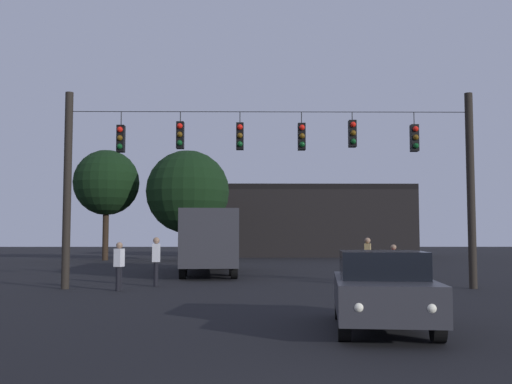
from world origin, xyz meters
TOP-DOWN VIEW (x-y plane):
  - ground_plane at (0.00, 24.50)m, footprint 168.00×168.00m
  - overhead_signal_span at (-0.02, 15.68)m, footprint 14.48×0.44m
  - city_bus at (-2.79, 24.90)m, footprint 3.30×11.15m
  - car_near_right at (1.91, 6.38)m, footprint 2.30×4.49m
  - pedestrian_crossing_left at (-4.13, 16.83)m, footprint 0.25×0.36m
  - pedestrian_crossing_center at (4.13, 19.34)m, footprint 0.33×0.41m
  - pedestrian_crossing_right at (4.59, 16.76)m, footprint 0.33×0.41m
  - pedestrian_near_bus at (-5.09, 14.96)m, footprint 0.32×0.40m
  - corner_building at (5.29, 52.28)m, footprint 17.88×8.58m
  - tree_left_silhouette at (-11.99, 42.03)m, footprint 5.12×5.12m
  - tree_behind_building at (-5.50, 40.93)m, footprint 6.36×6.36m

SIDE VIEW (x-z plane):
  - ground_plane at x=0.00m, z-range 0.00..0.00m
  - car_near_right at x=1.91m, z-range 0.04..1.56m
  - pedestrian_crossing_right at x=4.59m, z-range 0.09..1.61m
  - pedestrian_near_bus at x=-5.09m, z-range 0.10..1.73m
  - pedestrian_crossing_center at x=4.13m, z-range 0.12..1.90m
  - pedestrian_crossing_left at x=-4.13m, z-range 0.13..1.92m
  - city_bus at x=-2.79m, z-range 0.37..3.37m
  - corner_building at x=5.29m, z-range 0.00..6.53m
  - overhead_signal_span at x=-0.02m, z-range 0.70..7.62m
  - tree_behind_building at x=-5.50m, z-range 1.04..9.49m
  - tree_left_silhouette at x=-11.99m, z-range 1.73..10.37m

